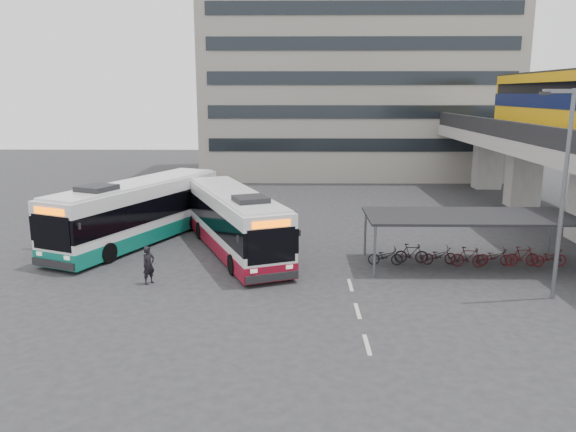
{
  "coord_description": "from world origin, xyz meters",
  "views": [
    {
      "loc": [
        0.08,
        -23.56,
        8.31
      ],
      "look_at": [
        -0.33,
        5.1,
        2.0
      ],
      "focal_mm": 35.0,
      "sensor_mm": 36.0,
      "label": 1
    }
  ],
  "objects_px": {
    "bus_main": "(235,222)",
    "lamp_post": "(562,183)",
    "bus_teal": "(138,212)",
    "pedestrian": "(149,265)"
  },
  "relations": [
    {
      "from": "lamp_post",
      "to": "pedestrian",
      "type": "bearing_deg",
      "value": 165.85
    },
    {
      "from": "bus_teal",
      "to": "pedestrian",
      "type": "xyz_separation_m",
      "value": [
        2.4,
        -7.22,
        -0.86
      ]
    },
    {
      "from": "pedestrian",
      "to": "lamp_post",
      "type": "xyz_separation_m",
      "value": [
        17.03,
        -1.58,
        3.98
      ]
    },
    {
      "from": "bus_main",
      "to": "pedestrian",
      "type": "distance_m",
      "value": 6.23
    },
    {
      "from": "bus_main",
      "to": "pedestrian",
      "type": "bearing_deg",
      "value": -143.8
    },
    {
      "from": "bus_main",
      "to": "lamp_post",
      "type": "relative_size",
      "value": 1.4
    },
    {
      "from": "bus_main",
      "to": "lamp_post",
      "type": "distance_m",
      "value": 15.69
    },
    {
      "from": "bus_teal",
      "to": "lamp_post",
      "type": "distance_m",
      "value": 21.55
    },
    {
      "from": "bus_main",
      "to": "bus_teal",
      "type": "relative_size",
      "value": 0.95
    },
    {
      "from": "bus_teal",
      "to": "lamp_post",
      "type": "height_order",
      "value": "lamp_post"
    }
  ]
}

